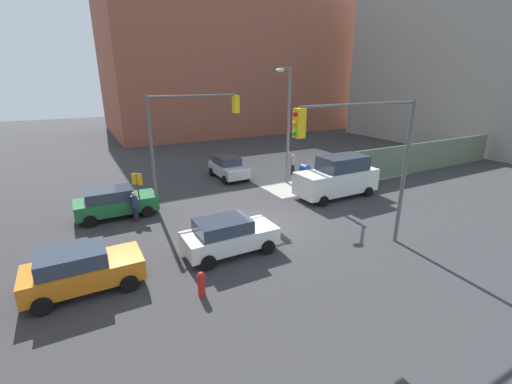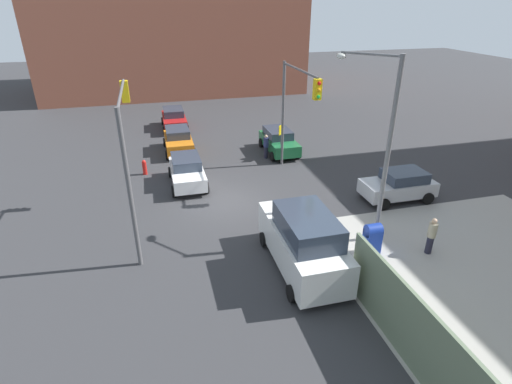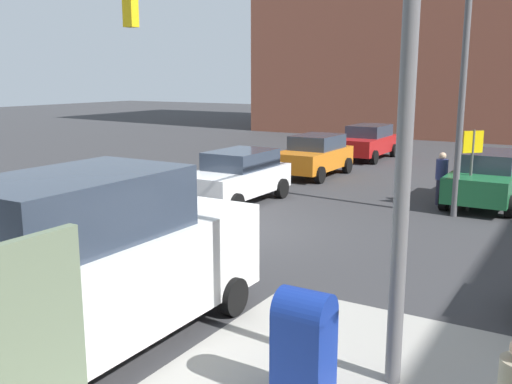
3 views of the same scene
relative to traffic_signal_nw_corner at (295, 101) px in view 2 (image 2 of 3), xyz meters
name	(u,v)px [view 2 (image 2 of 3)]	position (x,y,z in m)	size (l,w,h in m)	color
ground_plane	(228,202)	(2.43, -4.50, -4.63)	(120.00, 120.00, 0.00)	#333335
sidewalk_corner	(498,278)	(11.43, 4.50, -4.62)	(12.00, 12.00, 0.01)	#9E9B93
traffic_signal_nw_corner	(295,101)	(0.00, 0.00, 0.00)	(5.43, 0.36, 6.50)	#59595B
traffic_signal_se_corner	(126,137)	(4.56, -9.00, 0.04)	(6.15, 0.36, 6.50)	#59595B
street_lamp_corner	(381,138)	(7.36, 1.05, 0.07)	(2.17, 1.88, 8.00)	slate
warning_sign_two_way	(281,136)	(-2.97, 0.22, -2.99)	(0.48, 0.48, 2.40)	#4C4C4C
mailbox_blue	(372,238)	(8.63, 0.50, -3.86)	(0.56, 0.64, 1.43)	navy
fire_hydrant	(144,167)	(-2.57, -8.70, -4.14)	(0.26, 0.26, 0.94)	red
sedan_silver	(399,185)	(4.38, 4.48, -3.79)	(2.02, 3.83, 1.62)	#B7BABF
hatchback_green	(279,141)	(-4.22, 0.47, -3.78)	(4.24, 2.02, 1.62)	#1E6638
sedan_white	(187,171)	(-0.45, -6.30, -3.79)	(4.06, 2.02, 1.62)	white
coupe_orange	(178,140)	(-6.19, -6.32, -3.79)	(3.97, 2.02, 1.62)	orange
coupe_red	(174,119)	(-11.88, -6.19, -3.78)	(4.22, 2.02, 1.62)	#B21919
van_white_delivery	(303,241)	(8.85, -2.70, -3.35)	(5.40, 2.32, 2.62)	white
pedestrian_crossing	(431,235)	(9.23, 2.90, -3.76)	(0.36, 0.36, 1.68)	#9E937A
pedestrian_waiting	(266,146)	(-3.37, -0.70, -3.78)	(0.36, 0.36, 1.64)	navy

